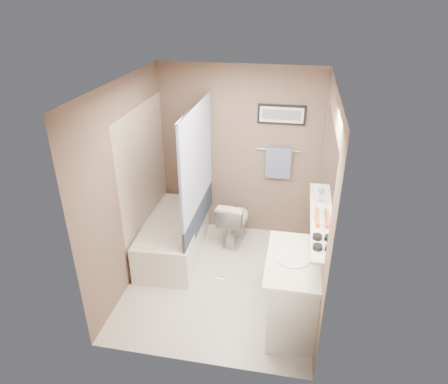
% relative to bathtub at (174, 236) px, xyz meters
% --- Properties ---
extents(ground, '(2.50, 2.50, 0.00)m').
position_rel_bathtub_xyz_m(ground, '(0.75, -0.47, -0.25)').
color(ground, silver).
rests_on(ground, ground).
extents(ceiling, '(2.20, 2.50, 0.04)m').
position_rel_bathtub_xyz_m(ceiling, '(0.75, -0.47, 2.13)').
color(ceiling, white).
rests_on(ceiling, wall_back).
extents(wall_back, '(2.20, 0.04, 2.40)m').
position_rel_bathtub_xyz_m(wall_back, '(0.75, 0.76, 0.95)').
color(wall_back, brown).
rests_on(wall_back, ground).
extents(wall_front, '(2.20, 0.04, 2.40)m').
position_rel_bathtub_xyz_m(wall_front, '(0.75, -1.70, 0.95)').
color(wall_front, brown).
rests_on(wall_front, ground).
extents(wall_left, '(0.04, 2.50, 2.40)m').
position_rel_bathtub_xyz_m(wall_left, '(-0.33, -0.47, 0.95)').
color(wall_left, brown).
rests_on(wall_left, ground).
extents(wall_right, '(0.04, 2.50, 2.40)m').
position_rel_bathtub_xyz_m(wall_right, '(1.83, -0.47, 0.95)').
color(wall_right, brown).
rests_on(wall_right, ground).
extents(tile_surround, '(0.02, 1.55, 2.00)m').
position_rel_bathtub_xyz_m(tile_surround, '(-0.34, 0.03, 0.75)').
color(tile_surround, beige).
rests_on(tile_surround, wall_left).
extents(curtain_rod, '(0.02, 1.55, 0.02)m').
position_rel_bathtub_xyz_m(curtain_rod, '(0.35, 0.03, 1.80)').
color(curtain_rod, silver).
rests_on(curtain_rod, wall_left).
extents(curtain_upper, '(0.03, 1.45, 1.28)m').
position_rel_bathtub_xyz_m(curtain_upper, '(0.35, 0.03, 1.15)').
color(curtain_upper, white).
rests_on(curtain_upper, curtain_rod).
extents(curtain_lower, '(0.03, 1.45, 0.36)m').
position_rel_bathtub_xyz_m(curtain_lower, '(0.35, 0.03, 0.33)').
color(curtain_lower, '#273449').
rests_on(curtain_lower, curtain_rod).
extents(mirror, '(0.02, 1.60, 1.00)m').
position_rel_bathtub_xyz_m(mirror, '(1.84, -0.62, 1.37)').
color(mirror, silver).
rests_on(mirror, wall_right).
extents(shelf, '(0.12, 1.60, 0.03)m').
position_rel_bathtub_xyz_m(shelf, '(1.79, -0.62, 0.85)').
color(shelf, silver).
rests_on(shelf, wall_right).
extents(towel_bar, '(0.60, 0.02, 0.02)m').
position_rel_bathtub_xyz_m(towel_bar, '(1.30, 0.75, 1.05)').
color(towel_bar, silver).
rests_on(towel_bar, wall_back).
extents(towel, '(0.34, 0.05, 0.44)m').
position_rel_bathtub_xyz_m(towel, '(1.30, 0.73, 0.87)').
color(towel, '#8796C4').
rests_on(towel, towel_bar).
extents(art_frame, '(0.62, 0.02, 0.26)m').
position_rel_bathtub_xyz_m(art_frame, '(1.30, 0.77, 1.53)').
color(art_frame, black).
rests_on(art_frame, wall_back).
extents(art_mat, '(0.56, 0.00, 0.20)m').
position_rel_bathtub_xyz_m(art_mat, '(1.30, 0.75, 1.53)').
color(art_mat, white).
rests_on(art_mat, art_frame).
extents(art_image, '(0.50, 0.00, 0.13)m').
position_rel_bathtub_xyz_m(art_image, '(1.30, 0.75, 1.53)').
color(art_image, '#595959').
rests_on(art_image, art_mat).
extents(door, '(0.80, 0.02, 2.00)m').
position_rel_bathtub_xyz_m(door, '(1.30, -1.71, 0.75)').
color(door, silver).
rests_on(door, wall_front).
extents(door_handle, '(0.10, 0.02, 0.02)m').
position_rel_bathtub_xyz_m(door_handle, '(0.97, -1.66, 0.75)').
color(door_handle, silver).
rests_on(door_handle, door).
extents(bathtub, '(0.79, 1.54, 0.50)m').
position_rel_bathtub_xyz_m(bathtub, '(0.00, 0.00, 0.00)').
color(bathtub, white).
rests_on(bathtub, ground).
extents(tub_rim, '(0.56, 1.36, 0.02)m').
position_rel_bathtub_xyz_m(tub_rim, '(-0.00, -0.00, 0.25)').
color(tub_rim, white).
rests_on(tub_rim, bathtub).
extents(toilet, '(0.46, 0.70, 0.66)m').
position_rel_bathtub_xyz_m(toilet, '(0.76, 0.42, 0.08)').
color(toilet, silver).
rests_on(toilet, ground).
extents(vanity, '(0.56, 0.93, 0.80)m').
position_rel_bathtub_xyz_m(vanity, '(1.60, -1.02, 0.15)').
color(vanity, white).
rests_on(vanity, ground).
extents(countertop, '(0.54, 0.96, 0.04)m').
position_rel_bathtub_xyz_m(countertop, '(1.59, -1.02, 0.57)').
color(countertop, white).
rests_on(countertop, vanity).
extents(sink_basin, '(0.34, 0.34, 0.01)m').
position_rel_bathtub_xyz_m(sink_basin, '(1.58, -1.02, 0.60)').
color(sink_basin, white).
rests_on(sink_basin, countertop).
extents(faucet_spout, '(0.02, 0.02, 0.10)m').
position_rel_bathtub_xyz_m(faucet_spout, '(1.78, -1.02, 0.64)').
color(faucet_spout, silver).
rests_on(faucet_spout, countertop).
extents(faucet_knob, '(0.05, 0.05, 0.05)m').
position_rel_bathtub_xyz_m(faucet_knob, '(1.78, -0.92, 0.62)').
color(faucet_knob, white).
rests_on(faucet_knob, countertop).
extents(candle_bowl_near, '(0.09, 0.09, 0.04)m').
position_rel_bathtub_xyz_m(candle_bowl_near, '(1.79, -1.21, 0.89)').
color(candle_bowl_near, black).
rests_on(candle_bowl_near, shelf).
extents(candle_bowl_far, '(0.09, 0.09, 0.04)m').
position_rel_bathtub_xyz_m(candle_bowl_far, '(1.79, -1.04, 0.89)').
color(candle_bowl_far, black).
rests_on(candle_bowl_far, shelf).
extents(hair_brush_front, '(0.06, 0.22, 0.04)m').
position_rel_bathtub_xyz_m(hair_brush_front, '(1.79, -0.74, 0.89)').
color(hair_brush_front, orange).
rests_on(hair_brush_front, shelf).
extents(hair_brush_back, '(0.05, 0.22, 0.04)m').
position_rel_bathtub_xyz_m(hair_brush_back, '(1.79, -0.61, 0.89)').
color(hair_brush_back, '#C0621B').
rests_on(hair_brush_back, shelf).
extents(pink_comb, '(0.05, 0.16, 0.01)m').
position_rel_bathtub_xyz_m(pink_comb, '(1.79, -0.39, 0.87)').
color(pink_comb, pink).
rests_on(pink_comb, shelf).
extents(glass_jar, '(0.08, 0.08, 0.10)m').
position_rel_bathtub_xyz_m(glass_jar, '(1.79, -0.09, 0.92)').
color(glass_jar, silver).
rests_on(glass_jar, shelf).
extents(soap_bottle, '(0.07, 0.07, 0.14)m').
position_rel_bathtub_xyz_m(soap_bottle, '(1.79, -0.26, 0.94)').
color(soap_bottle, '#999999').
rests_on(soap_bottle, shelf).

